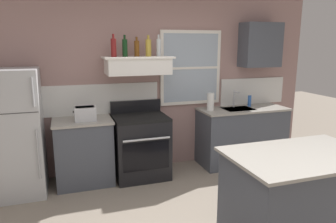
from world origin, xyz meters
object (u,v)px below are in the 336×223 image
object	(u,v)px
stove_range	(141,146)
dish_soap_bottle	(249,101)
bottle_amber_wine	(137,48)
toaster	(85,113)
paper_towel_roll	(211,102)
bottle_red_label_wine	(114,47)
bottle_clear_tall	(159,47)
refrigerator	(14,133)
bottle_champagne_gold_foil	(148,48)
kitchen_island	(299,198)
bottle_dark_green_wine	(125,48)

from	to	relation	value
stove_range	dish_soap_bottle	bearing A→B (deg)	4.18
stove_range	bottle_amber_wine	bearing A→B (deg)	90.09
toaster	dish_soap_bottle	world-z (taller)	toaster
paper_towel_roll	bottle_red_label_wine	bearing A→B (deg)	179.45
bottle_clear_tall	dish_soap_bottle	bearing A→B (deg)	-0.70
dish_soap_bottle	paper_towel_roll	bearing A→B (deg)	-172.47
refrigerator	stove_range	world-z (taller)	refrigerator
toaster	bottle_clear_tall	xyz separation A→B (m)	(1.09, 0.19, 0.86)
bottle_amber_wine	bottle_champagne_gold_foil	distance (m)	0.16
refrigerator	kitchen_island	distance (m)	3.40
bottle_amber_wine	paper_towel_roll	world-z (taller)	bottle_amber_wine
bottle_amber_wine	dish_soap_bottle	xyz separation A→B (m)	(1.88, 0.02, -0.86)
refrigerator	bottle_dark_green_wine	xyz separation A→B (m)	(1.48, 0.13, 1.06)
stove_range	bottle_champagne_gold_foil	bearing A→B (deg)	29.48
paper_towel_roll	kitchen_island	world-z (taller)	paper_towel_roll
toaster	kitchen_island	bearing A→B (deg)	-46.99
bottle_clear_tall	dish_soap_bottle	xyz separation A→B (m)	(1.55, -0.02, -0.87)
refrigerator	bottle_red_label_wine	size ratio (longest dim) A/B	5.34
bottle_dark_green_wine	bottle_champagne_gold_foil	bearing A→B (deg)	-3.16
bottle_red_label_wine	toaster	bearing A→B (deg)	-168.79
toaster	bottle_champagne_gold_foil	world-z (taller)	bottle_champagne_gold_foil
refrigerator	kitchen_island	xyz separation A→B (m)	(2.74, -1.99, -0.36)
paper_towel_roll	bottle_amber_wine	bearing A→B (deg)	175.68
refrigerator	stove_range	xyz separation A→B (m)	(1.65, 0.02, -0.35)
bottle_amber_wine	paper_towel_roll	xyz separation A→B (m)	(1.12, -0.08, -0.81)
bottle_champagne_gold_foil	refrigerator	bearing A→B (deg)	-176.44
paper_towel_roll	refrigerator	bearing A→B (deg)	-178.75
refrigerator	bottle_red_label_wine	distance (m)	1.69
bottle_red_label_wine	bottle_clear_tall	distance (m)	0.67
refrigerator	dish_soap_bottle	world-z (taller)	refrigerator
bottle_clear_tall	bottle_dark_green_wine	bearing A→B (deg)	-174.47
bottle_clear_tall	paper_towel_roll	size ratio (longest dim) A/B	1.13
stove_range	paper_towel_roll	size ratio (longest dim) A/B	4.04
refrigerator	toaster	bearing A→B (deg)	-0.64
bottle_amber_wine	paper_towel_roll	size ratio (longest dim) A/B	1.00
bottle_dark_green_wine	paper_towel_roll	distance (m)	1.54
bottle_amber_wine	kitchen_island	distance (m)	2.78
bottle_red_label_wine	dish_soap_bottle	bearing A→B (deg)	2.22
bottle_dark_green_wine	paper_towel_roll	size ratio (longest dim) A/B	1.09
bottle_clear_tall	dish_soap_bottle	distance (m)	1.78
toaster	paper_towel_roll	xyz separation A→B (m)	(1.88, 0.07, 0.04)
bottle_red_label_wine	kitchen_island	xyz separation A→B (m)	(1.42, -2.06, -1.42)
stove_range	dish_soap_bottle	xyz separation A→B (m)	(1.88, 0.14, 0.54)
bottle_amber_wine	paper_towel_roll	bearing A→B (deg)	-4.32
paper_towel_roll	stove_range	bearing A→B (deg)	-178.09
stove_range	kitchen_island	xyz separation A→B (m)	(1.09, -2.01, -0.01)
bottle_amber_wine	dish_soap_bottle	world-z (taller)	bottle_amber_wine
paper_towel_roll	kitchen_island	distance (m)	2.13
stove_range	paper_towel_roll	world-z (taller)	paper_towel_roll
toaster	stove_range	size ratio (longest dim) A/B	0.27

